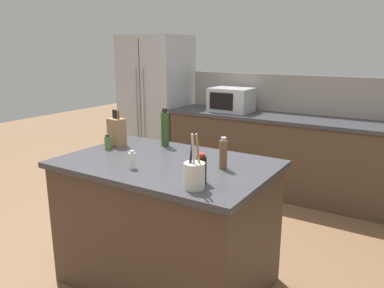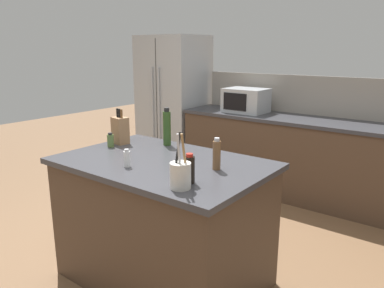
{
  "view_description": "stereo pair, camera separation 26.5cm",
  "coord_description": "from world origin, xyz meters",
  "px_view_note": "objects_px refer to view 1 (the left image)",
  "views": [
    {
      "loc": [
        1.48,
        -2.03,
        1.7
      ],
      "look_at": [
        0.0,
        0.35,
        0.99
      ],
      "focal_mm": 35.0,
      "sensor_mm": 36.0,
      "label": 1
    },
    {
      "loc": [
        1.7,
        -1.88,
        1.7
      ],
      "look_at": [
        0.0,
        0.35,
        0.99
      ],
      "focal_mm": 35.0,
      "sensor_mm": 36.0,
      "label": 2
    }
  ],
  "objects_px": {
    "spice_jar_oregano": "(108,142)",
    "pepper_grinder": "(223,154)",
    "olive_oil_bottle": "(165,128)",
    "soy_sauce_bottle": "(201,169)",
    "utensil_crock": "(194,175)",
    "salt_shaker": "(132,160)",
    "microwave": "(231,100)",
    "knife_block": "(117,132)",
    "refrigerator": "(157,103)"
  },
  "relations": [
    {
      "from": "refrigerator",
      "to": "utensil_crock",
      "type": "xyz_separation_m",
      "value": [
        2.23,
        -2.59,
        0.08
      ]
    },
    {
      "from": "knife_block",
      "to": "spice_jar_oregano",
      "type": "height_order",
      "value": "knife_block"
    },
    {
      "from": "pepper_grinder",
      "to": "refrigerator",
      "type": "bearing_deg",
      "value": 135.26
    },
    {
      "from": "microwave",
      "to": "pepper_grinder",
      "type": "distance_m",
      "value": 2.35
    },
    {
      "from": "salt_shaker",
      "to": "pepper_grinder",
      "type": "height_order",
      "value": "pepper_grinder"
    },
    {
      "from": "olive_oil_bottle",
      "to": "microwave",
      "type": "bearing_deg",
      "value": 99.52
    },
    {
      "from": "refrigerator",
      "to": "salt_shaker",
      "type": "bearing_deg",
      "value": -55.82
    },
    {
      "from": "microwave",
      "to": "utensil_crock",
      "type": "xyz_separation_m",
      "value": [
        1.02,
        -2.54,
        -0.06
      ]
    },
    {
      "from": "salt_shaker",
      "to": "olive_oil_bottle",
      "type": "bearing_deg",
      "value": 105.77
    },
    {
      "from": "refrigerator",
      "to": "spice_jar_oregano",
      "type": "xyz_separation_m",
      "value": [
        1.2,
        -2.21,
        0.05
      ]
    },
    {
      "from": "pepper_grinder",
      "to": "salt_shaker",
      "type": "bearing_deg",
      "value": -148.34
    },
    {
      "from": "spice_jar_oregano",
      "to": "pepper_grinder",
      "type": "bearing_deg",
      "value": 1.86
    },
    {
      "from": "spice_jar_oregano",
      "to": "olive_oil_bottle",
      "type": "xyz_separation_m",
      "value": [
        0.32,
        0.32,
        0.09
      ]
    },
    {
      "from": "knife_block",
      "to": "soy_sauce_bottle",
      "type": "relative_size",
      "value": 1.63
    },
    {
      "from": "refrigerator",
      "to": "soy_sauce_bottle",
      "type": "xyz_separation_m",
      "value": [
        2.22,
        -2.49,
        0.08
      ]
    },
    {
      "from": "microwave",
      "to": "knife_block",
      "type": "height_order",
      "value": "microwave"
    },
    {
      "from": "refrigerator",
      "to": "salt_shaker",
      "type": "relative_size",
      "value": 15.62
    },
    {
      "from": "utensil_crock",
      "to": "spice_jar_oregano",
      "type": "distance_m",
      "value": 1.09
    },
    {
      "from": "refrigerator",
      "to": "olive_oil_bottle",
      "type": "height_order",
      "value": "refrigerator"
    },
    {
      "from": "pepper_grinder",
      "to": "soy_sauce_bottle",
      "type": "bearing_deg",
      "value": -87.11
    },
    {
      "from": "utensil_crock",
      "to": "olive_oil_bottle",
      "type": "distance_m",
      "value": 0.99
    },
    {
      "from": "soy_sauce_bottle",
      "to": "olive_oil_bottle",
      "type": "xyz_separation_m",
      "value": [
        -0.69,
        0.6,
        0.06
      ]
    },
    {
      "from": "pepper_grinder",
      "to": "spice_jar_oregano",
      "type": "bearing_deg",
      "value": -178.14
    },
    {
      "from": "microwave",
      "to": "utensil_crock",
      "type": "height_order",
      "value": "utensil_crock"
    },
    {
      "from": "knife_block",
      "to": "spice_jar_oregano",
      "type": "distance_m",
      "value": 0.14
    },
    {
      "from": "refrigerator",
      "to": "spice_jar_oregano",
      "type": "relative_size",
      "value": 16.41
    },
    {
      "from": "microwave",
      "to": "utensil_crock",
      "type": "bearing_deg",
      "value": -68.19
    },
    {
      "from": "spice_jar_oregano",
      "to": "utensil_crock",
      "type": "bearing_deg",
      "value": -20.13
    },
    {
      "from": "refrigerator",
      "to": "pepper_grinder",
      "type": "bearing_deg",
      "value": -44.74
    },
    {
      "from": "microwave",
      "to": "refrigerator",
      "type": "bearing_deg",
      "value": 177.58
    },
    {
      "from": "pepper_grinder",
      "to": "microwave",
      "type": "bearing_deg",
      "value": 114.84
    },
    {
      "from": "olive_oil_bottle",
      "to": "utensil_crock",
      "type": "bearing_deg",
      "value": -44.61
    },
    {
      "from": "spice_jar_oregano",
      "to": "pepper_grinder",
      "type": "xyz_separation_m",
      "value": [
        1.0,
        0.03,
        0.05
      ]
    },
    {
      "from": "utensil_crock",
      "to": "soy_sauce_bottle",
      "type": "relative_size",
      "value": 1.8
    },
    {
      "from": "microwave",
      "to": "olive_oil_bottle",
      "type": "bearing_deg",
      "value": -80.48
    },
    {
      "from": "spice_jar_oregano",
      "to": "microwave",
      "type": "bearing_deg",
      "value": 89.69
    },
    {
      "from": "spice_jar_oregano",
      "to": "knife_block",
      "type": "bearing_deg",
      "value": 99.97
    },
    {
      "from": "spice_jar_oregano",
      "to": "olive_oil_bottle",
      "type": "relative_size",
      "value": 0.37
    },
    {
      "from": "spice_jar_oregano",
      "to": "salt_shaker",
      "type": "distance_m",
      "value": 0.56
    },
    {
      "from": "salt_shaker",
      "to": "olive_oil_bottle",
      "type": "distance_m",
      "value": 0.63
    },
    {
      "from": "knife_block",
      "to": "pepper_grinder",
      "type": "height_order",
      "value": "knife_block"
    },
    {
      "from": "knife_block",
      "to": "olive_oil_bottle",
      "type": "xyz_separation_m",
      "value": [
        0.34,
        0.19,
        0.03
      ]
    },
    {
      "from": "olive_oil_bottle",
      "to": "soy_sauce_bottle",
      "type": "bearing_deg",
      "value": -40.68
    },
    {
      "from": "pepper_grinder",
      "to": "olive_oil_bottle",
      "type": "xyz_separation_m",
      "value": [
        -0.68,
        0.29,
        0.05
      ]
    },
    {
      "from": "utensil_crock",
      "to": "soy_sauce_bottle",
      "type": "bearing_deg",
      "value": 98.01
    },
    {
      "from": "utensil_crock",
      "to": "salt_shaker",
      "type": "xyz_separation_m",
      "value": [
        -0.54,
        0.1,
        -0.03
      ]
    },
    {
      "from": "microwave",
      "to": "olive_oil_bottle",
      "type": "relative_size",
      "value": 1.65
    },
    {
      "from": "spice_jar_oregano",
      "to": "pepper_grinder",
      "type": "distance_m",
      "value": 1.0
    },
    {
      "from": "soy_sauce_bottle",
      "to": "knife_block",
      "type": "bearing_deg",
      "value": 158.8
    },
    {
      "from": "spice_jar_oregano",
      "to": "salt_shaker",
      "type": "bearing_deg",
      "value": -29.77
    }
  ]
}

